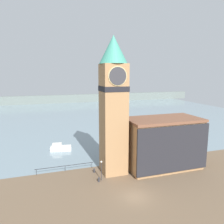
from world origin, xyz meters
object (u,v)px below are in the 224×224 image
object	(u,v)px
clock_tower	(113,103)
boat_near	(60,148)
pier_building	(163,143)
mooring_bollard_near	(99,179)
mooring_bollard_far	(94,170)
lamp_post	(101,167)

from	to	relation	value
clock_tower	boat_near	world-z (taller)	clock_tower
pier_building	mooring_bollard_near	distance (m)	14.22
mooring_bollard_near	mooring_bollard_far	distance (m)	3.69
clock_tower	pier_building	world-z (taller)	clock_tower
boat_near	lamp_post	world-z (taller)	lamp_post
clock_tower	lamp_post	size ratio (longest dim) A/B	6.94
mooring_bollard_near	mooring_bollard_far	world-z (taller)	mooring_bollard_near
mooring_bollard_near	lamp_post	bearing A→B (deg)	33.73
pier_building	mooring_bollard_near	xyz separation A→B (m)	(-13.36, -2.10, -4.42)
lamp_post	mooring_bollard_near	bearing A→B (deg)	-146.27
pier_building	boat_near	world-z (taller)	pier_building
lamp_post	pier_building	bearing A→B (deg)	7.68
mooring_bollard_near	mooring_bollard_far	bearing A→B (deg)	88.60
mooring_bollard_far	lamp_post	size ratio (longest dim) A/B	0.22
mooring_bollard_near	lamp_post	distance (m)	2.15
boat_near	mooring_bollard_near	bearing A→B (deg)	-66.85
pier_building	clock_tower	bearing A→B (deg)	174.77
mooring_bollard_far	clock_tower	bearing A→B (deg)	-11.32
boat_near	mooring_bollard_near	size ratio (longest dim) A/B	6.19
clock_tower	lamp_post	bearing A→B (deg)	-139.07
mooring_bollard_far	pier_building	bearing A→B (deg)	-6.85
boat_near	mooring_bollard_far	world-z (taller)	boat_near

